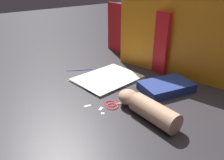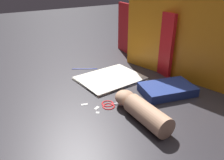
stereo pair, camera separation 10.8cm
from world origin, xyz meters
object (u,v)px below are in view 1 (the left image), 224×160
(book_closed, at_px, (166,87))
(hand_forearm, at_px, (147,108))
(paper_stack, at_px, (107,78))
(scissors, at_px, (116,104))

(book_closed, bearing_deg, hand_forearm, -70.80)
(paper_stack, relative_size, book_closed, 1.23)
(paper_stack, xyz_separation_m, hand_forearm, (0.38, -0.11, 0.04))
(paper_stack, distance_m, scissors, 0.27)
(paper_stack, bearing_deg, book_closed, 25.60)
(hand_forearm, bearing_deg, paper_stack, 164.24)
(paper_stack, xyz_separation_m, scissors, (0.23, -0.14, -0.00))
(scissors, xyz_separation_m, hand_forearm, (0.15, 0.03, 0.04))
(scissors, bearing_deg, paper_stack, 148.78)
(paper_stack, distance_m, hand_forearm, 0.40)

